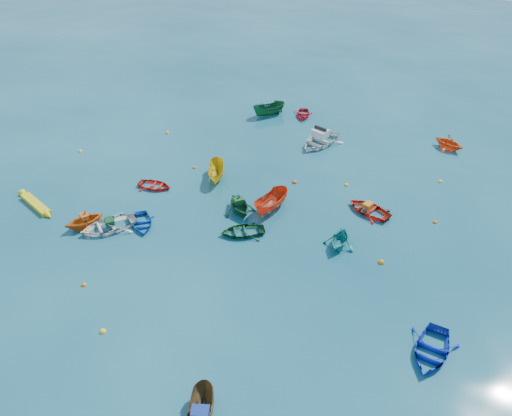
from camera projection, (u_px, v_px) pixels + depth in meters
The scene contains 32 objects.
ground at pixel (214, 254), 29.93m from camera, with size 160.00×160.00×0.00m, color #0A3E4D.
dinghy_blue_sw at pixel (142, 225), 32.34m from camera, with size 1.85×2.58×0.54m, color #0D43AA.
dinghy_white_near at pixel (109, 229), 32.04m from camera, with size 2.52×3.53×0.73m, color silver.
dinghy_blue_se at pixel (430, 353), 23.92m from camera, with size 2.37×3.31×0.69m, color #0D27AD.
dinghy_orange_w at pixel (86, 227), 32.20m from camera, with size 2.16×2.51×1.32m, color orange.
sampan_yellow_mid at pixel (217, 178), 37.16m from camera, with size 1.19×3.16×1.22m, color gold.
dinghy_green_e at pixel (242, 234), 31.61m from camera, with size 2.04×2.85×0.59m, color #0F4322.
dinghy_cyan_se at pixel (339, 245), 30.65m from camera, with size 2.06×2.39×1.26m, color teal.
dinghy_red_nw at pixel (155, 187), 36.08m from camera, with size 1.81×2.54×0.53m, color red.
sampan_orange_n at pixel (271, 210), 33.79m from camera, with size 1.28×3.39×1.31m, color red.
dinghy_green_n at pixel (239, 212), 33.59m from camera, with size 2.23×2.58×1.36m, color #114A24.
dinghy_red_ne at pixel (368, 212), 33.58m from camera, with size 2.20×3.08×0.64m, color red.
dinghy_red_far at pixel (303, 116), 46.18m from camera, with size 1.83×2.55×0.53m, color red.
dinghy_orange_far at pixel (448, 148), 40.99m from camera, with size 2.15×2.49×1.31m, color #ED5416.
sampan_green_far at pixel (269, 115), 46.38m from camera, with size 1.23×3.25×1.26m, color #13552A.
kayak_yellow at pixel (36, 206), 34.13m from camera, with size 0.60×4.00×0.40m, color gold, non-canonical shape.
motorboat_white at pixel (319, 144), 41.62m from camera, with size 2.96×4.14×1.46m, color silver.
tarp_green_a at pixel (109, 221), 31.77m from camera, with size 0.70×0.53×0.34m, color #0F3F1C.
tarp_blue_a at pixel (200, 412), 20.55m from camera, with size 0.73×0.55×0.35m, color navy.
tarp_orange_a at pixel (84, 216), 31.77m from camera, with size 0.61×0.46×0.30m, color #C95414.
tarp_green_b at pixel (239, 201), 33.18m from camera, with size 0.66×0.50×0.32m, color #134E1E.
tarp_orange_b at pixel (368, 205), 33.36m from camera, with size 0.68×0.51×0.33m, color #C96D14.
buoy_or_a at pixel (84, 285), 27.75m from camera, with size 0.30×0.30×0.30m, color #D9650B.
buoy_ye_a at pixel (103, 332), 25.01m from camera, with size 0.34×0.34×0.34m, color yellow.
buoy_or_b at pixel (381, 263), 29.31m from camera, with size 0.39×0.39×0.39m, color orange.
buoy_ye_b at pixel (80, 151), 40.55m from camera, with size 0.33×0.33×0.33m, color yellow.
buoy_or_c at pixel (194, 168), 38.37m from camera, with size 0.30×0.30×0.30m, color orange.
buoy_ye_c at pixel (346, 185), 36.31m from camera, with size 0.33×0.33×0.33m, color gold.
buoy_or_d at pixel (435, 223), 32.56m from camera, with size 0.29×0.29×0.29m, color #FF540D.
buoy_ye_d at pixel (167, 133), 43.28m from camera, with size 0.36×0.36×0.36m, color gold.
buoy_or_e at pixel (295, 183), 36.61m from camera, with size 0.38×0.38×0.38m, color #E34B0C.
buoy_ye_e at pixel (440, 182), 36.72m from camera, with size 0.31×0.31×0.31m, color yellow.
Camera 1 is at (13.81, -18.53, 19.39)m, focal length 35.00 mm.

